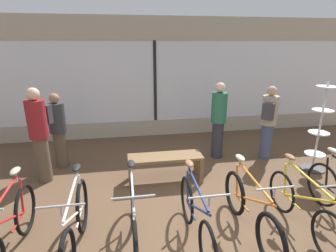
{
  "coord_description": "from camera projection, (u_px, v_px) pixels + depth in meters",
  "views": [
    {
      "loc": [
        -0.82,
        -3.11,
        2.56
      ],
      "look_at": [
        0.0,
        1.82,
        0.95
      ],
      "focal_mm": 28.0,
      "sensor_mm": 36.0,
      "label": 1
    }
  ],
  "objects": [
    {
      "name": "bicycle_right",
      "position": [
        302.0,
        208.0,
        3.62
      ],
      "size": [
        0.46,
        1.68,
        1.01
      ],
      "color": "black",
      "rests_on": "ground_plane"
    },
    {
      "name": "accessory_rack",
      "position": [
        318.0,
        136.0,
        5.3
      ],
      "size": [
        0.48,
        0.48,
        1.84
      ],
      "color": "#333333",
      "rests_on": "ground_plane"
    },
    {
      "name": "bicycle_far_left",
      "position": [
        10.0,
        232.0,
        3.14
      ],
      "size": [
        0.46,
        1.75,
        1.03
      ],
      "color": "black",
      "rests_on": "ground_plane"
    },
    {
      "name": "customer_by_window",
      "position": [
        218.0,
        119.0,
        5.85
      ],
      "size": [
        0.44,
        0.44,
        1.73
      ],
      "color": "#2D2D38",
      "rests_on": "ground_plane"
    },
    {
      "name": "shop_back_wall",
      "position": [
        155.0,
        78.0,
        7.08
      ],
      "size": [
        12.0,
        0.08,
        3.2
      ],
      "color": "#B2A893",
      "rests_on": "ground_plane"
    },
    {
      "name": "customer_near_rack",
      "position": [
        268.0,
        121.0,
        5.79
      ],
      "size": [
        0.52,
        0.56,
        1.66
      ],
      "color": "#424C6B",
      "rests_on": "ground_plane"
    },
    {
      "name": "bicycle_center_right",
      "position": [
        250.0,
        211.0,
        3.55
      ],
      "size": [
        0.46,
        1.72,
        1.02
      ],
      "color": "black",
      "rests_on": "ground_plane"
    },
    {
      "name": "bicycle_center",
      "position": [
        196.0,
        218.0,
        3.37
      ],
      "size": [
        0.46,
        1.71,
        1.03
      ],
      "color": "black",
      "rests_on": "ground_plane"
    },
    {
      "name": "bicycle_left",
      "position": [
        76.0,
        228.0,
        3.18
      ],
      "size": [
        0.46,
        1.79,
        1.05
      ],
      "color": "black",
      "rests_on": "ground_plane"
    },
    {
      "name": "customer_mid_floor",
      "position": [
        39.0,
        132.0,
        4.8
      ],
      "size": [
        0.44,
        0.55,
        1.8
      ],
      "color": "brown",
      "rests_on": "ground_plane"
    },
    {
      "name": "display_bench",
      "position": [
        165.0,
        161.0,
        4.95
      ],
      "size": [
        1.4,
        0.44,
        0.52
      ],
      "color": "brown",
      "rests_on": "ground_plane"
    },
    {
      "name": "ground_plane",
      "position": [
        188.0,
        225.0,
        3.83
      ],
      "size": [
        24.0,
        24.0,
        0.0
      ],
      "primitive_type": "plane",
      "color": "brown"
    },
    {
      "name": "customer_near_bench",
      "position": [
        58.0,
        130.0,
        5.42
      ],
      "size": [
        0.37,
        0.37,
        1.59
      ],
      "color": "brown",
      "rests_on": "ground_plane"
    },
    {
      "name": "bicycle_center_left",
      "position": [
        134.0,
        220.0,
        3.35
      ],
      "size": [
        0.46,
        1.72,
        1.03
      ],
      "color": "black",
      "rests_on": "ground_plane"
    }
  ]
}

